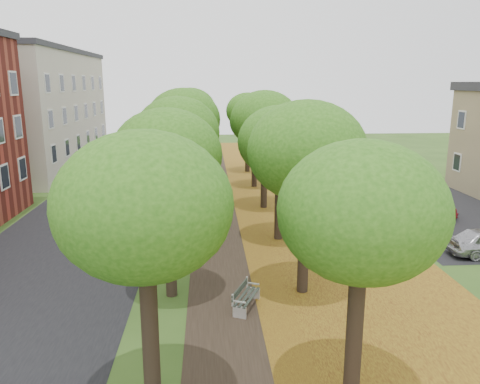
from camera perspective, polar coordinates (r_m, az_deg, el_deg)
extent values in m
cube|color=black|center=(26.80, -18.30, -3.82)|extent=(8.00, 70.00, 0.01)
cube|color=black|center=(25.97, -2.02, -3.68)|extent=(3.20, 70.00, 0.01)
cube|color=olive|center=(26.60, 8.83, -3.42)|extent=(7.50, 70.00, 0.01)
cube|color=black|center=(30.48, 24.20, -2.31)|extent=(9.00, 16.00, 0.01)
cylinder|color=black|center=(11.45, -10.87, -16.88)|extent=(0.40, 0.40, 3.68)
ellipsoid|color=#265B13|center=(10.26, -11.62, -1.60)|extent=(3.94, 3.94, 3.35)
cylinder|color=black|center=(16.89, -8.52, -6.66)|extent=(0.40, 0.40, 3.68)
ellipsoid|color=#265B13|center=(16.10, -8.89, 3.84)|extent=(3.94, 3.94, 3.35)
cylinder|color=black|center=(22.61, -7.37, -1.51)|extent=(0.40, 0.40, 3.68)
ellipsoid|color=#265B13|center=(22.03, -7.61, 6.37)|extent=(3.94, 3.94, 3.35)
cylinder|color=black|center=(28.45, -6.70, 1.55)|extent=(0.40, 0.40, 3.68)
ellipsoid|color=#265B13|center=(27.99, -6.87, 7.82)|extent=(3.94, 3.94, 3.35)
cylinder|color=black|center=(34.34, -6.26, 3.56)|extent=(0.40, 0.40, 3.68)
ellipsoid|color=#265B13|center=(33.96, -6.39, 8.76)|extent=(3.94, 3.94, 3.35)
cylinder|color=black|center=(40.27, -5.94, 4.98)|extent=(0.40, 0.40, 3.68)
ellipsoid|color=#265B13|center=(39.94, -6.05, 9.42)|extent=(3.94, 3.94, 3.35)
cylinder|color=black|center=(11.87, 13.80, -15.89)|extent=(0.40, 0.40, 3.68)
ellipsoid|color=#265B13|center=(10.72, 14.71, -1.12)|extent=(3.94, 3.94, 3.35)
cylinder|color=black|center=(17.17, 7.76, -6.30)|extent=(0.40, 0.40, 3.68)
ellipsoid|color=#265B13|center=(16.40, 8.10, 4.04)|extent=(3.94, 3.94, 3.35)
cylinder|color=black|center=(22.82, 4.75, -1.30)|extent=(0.40, 0.40, 3.68)
ellipsoid|color=#265B13|center=(22.25, 4.90, 6.50)|extent=(3.94, 3.94, 3.35)
cylinder|color=black|center=(28.62, 2.95, 1.69)|extent=(0.40, 0.40, 3.68)
ellipsoid|color=#265B13|center=(28.16, 3.02, 7.93)|extent=(3.94, 3.94, 3.35)
cylinder|color=black|center=(34.48, 1.76, 3.67)|extent=(0.40, 0.40, 3.68)
ellipsoid|color=#265B13|center=(34.11, 1.79, 8.85)|extent=(3.94, 3.94, 3.35)
cylinder|color=black|center=(40.39, 0.91, 5.08)|extent=(0.40, 0.40, 3.68)
ellipsoid|color=#265B13|center=(40.07, 0.92, 9.50)|extent=(3.94, 3.94, 3.35)
cube|color=beige|center=(45.86, -24.96, 8.81)|extent=(10.00, 20.00, 10.00)
cube|color=#2D2D33|center=(45.87, -25.61, 15.27)|extent=(10.30, 20.30, 0.40)
cube|color=#242D25|center=(16.33, 0.84, -12.66)|extent=(1.04, 1.69, 0.04)
cube|color=#242D25|center=(16.30, 0.02, -11.75)|extent=(0.68, 1.54, 0.24)
cube|color=silver|center=(15.79, -0.06, -14.46)|extent=(0.45, 0.23, 0.41)
cube|color=silver|center=(17.07, 1.65, -12.23)|extent=(0.45, 0.23, 0.41)
cube|color=silver|center=(15.62, -0.06, -13.25)|extent=(0.40, 0.21, 0.04)
cube|color=silver|center=(16.91, 1.66, -11.09)|extent=(0.40, 0.21, 0.04)
imported|color=maroon|center=(28.25, 20.89, -1.78)|extent=(4.02, 1.42, 1.32)
imported|color=#323136|center=(28.58, 20.57, -1.55)|extent=(4.78, 2.11, 1.36)
imported|color=white|center=(31.05, 18.49, -0.33)|extent=(4.93, 2.92, 1.29)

